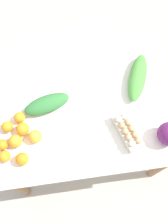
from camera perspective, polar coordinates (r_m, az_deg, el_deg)
ground_plane at (r=2.32m, az=0.00°, el=-7.18°), size 8.00×8.00×0.00m
dining_table at (r=1.72m, az=0.00°, el=-1.64°), size 1.20×0.82×0.73m
egg_carton at (r=1.56m, az=9.97°, el=-4.35°), size 0.16×0.27×0.09m
greens_bunch_chard at (r=1.62m, az=-8.46°, el=1.82°), size 0.32×0.19×0.09m
greens_bunch_beet_tops at (r=1.73m, az=12.17°, el=7.77°), size 0.24×0.39×0.09m
orange_0 at (r=1.59m, az=-13.83°, el=-3.78°), size 0.08×0.08×0.08m
orange_1 at (r=1.56m, az=-11.08°, el=-5.51°), size 0.08×0.08×0.08m
orange_2 at (r=1.57m, az=-17.69°, el=-9.66°), size 0.07×0.07×0.07m
orange_3 at (r=1.60m, az=-18.15°, el=-7.14°), size 0.07×0.07×0.07m
orange_4 at (r=1.54m, az=-13.96°, el=-10.41°), size 0.08×0.08×0.08m
orange_5 at (r=1.62m, az=-17.16°, el=-3.25°), size 0.07×0.07×0.07m
orange_6 at (r=1.63m, az=-14.52°, el=-1.23°), size 0.07×0.07×0.07m
orange_7 at (r=1.58m, az=-15.40°, el=-6.44°), size 0.08×0.08×0.08m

